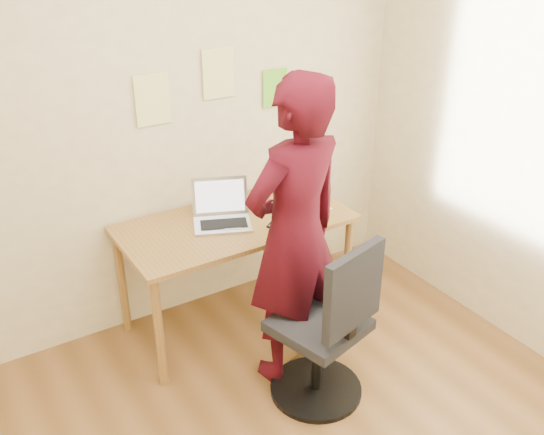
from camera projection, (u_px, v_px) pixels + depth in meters
room at (329, 243)px, 2.18m from camera, size 3.58×3.58×2.78m
desk at (236, 234)px, 3.71m from camera, size 1.40×0.70×0.74m
laptop at (222, 214)px, 3.64m from camera, size 0.43×0.41×0.24m
paper_sheet at (307, 205)px, 3.87m from camera, size 0.22×0.30×0.00m
phone at (279, 227)px, 3.60m from camera, size 0.13×0.15×0.01m
wall_note_left at (153, 100)px, 3.47m from camera, size 0.21×0.00×0.30m
wall_note_mid at (219, 73)px, 3.63m from camera, size 0.21×0.00×0.30m
wall_note_right at (275, 88)px, 3.88m from camera, size 0.18×0.00×0.24m
office_chair at (328, 335)px, 3.19m from camera, size 0.53×0.54×0.99m
person at (295, 236)px, 3.21m from camera, size 0.70×0.51×1.76m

